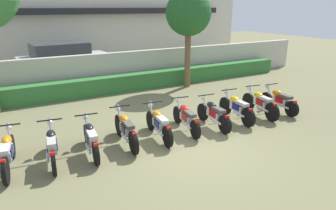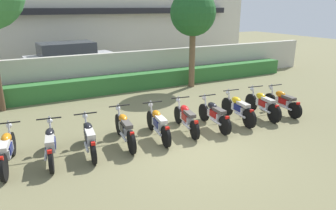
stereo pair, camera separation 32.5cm
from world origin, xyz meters
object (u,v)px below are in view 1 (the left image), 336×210
object	(u,v)px
motorcycle_in_row_3	(126,129)
tree_far_side	(188,14)
motorcycle_in_row_9	(279,100)
motorcycle_in_row_2	(91,138)
motorcycle_in_row_5	(186,117)
motorcycle_in_row_7	(236,107)
motorcycle_in_row_6	(213,114)
motorcycle_in_row_1	(52,145)
motorcycle_in_row_8	(260,103)
motorcycle_in_row_0	(8,152)
motorcycle_in_row_4	(159,123)
parked_car	(64,61)

from	to	relation	value
motorcycle_in_row_3	tree_far_side	bearing A→B (deg)	-42.45
motorcycle_in_row_9	motorcycle_in_row_2	bearing A→B (deg)	93.46
motorcycle_in_row_2	motorcycle_in_row_5	xyz separation A→B (m)	(2.97, 0.11, -0.00)
motorcycle_in_row_2	motorcycle_in_row_7	bearing A→B (deg)	-83.86
tree_far_side	motorcycle_in_row_6	distance (m)	5.92
motorcycle_in_row_1	motorcycle_in_row_7	bearing A→B (deg)	-81.80
tree_far_side	motorcycle_in_row_2	world-z (taller)	tree_far_side
motorcycle_in_row_6	motorcycle_in_row_5	bearing A→B (deg)	84.35
tree_far_side	motorcycle_in_row_9	bearing A→B (deg)	-79.53
motorcycle_in_row_5	motorcycle_in_row_3	bearing A→B (deg)	98.89
motorcycle_in_row_3	motorcycle_in_row_8	world-z (taller)	motorcycle_in_row_8
motorcycle_in_row_7	motorcycle_in_row_9	world-z (taller)	motorcycle_in_row_7
motorcycle_in_row_5	motorcycle_in_row_9	distance (m)	3.88
motorcycle_in_row_3	motorcycle_in_row_5	world-z (taller)	motorcycle_in_row_3
motorcycle_in_row_0	motorcycle_in_row_4	bearing A→B (deg)	-82.82
motorcycle_in_row_6	motorcycle_in_row_7	world-z (taller)	motorcycle_in_row_7
motorcycle_in_row_8	motorcycle_in_row_9	bearing A→B (deg)	-85.74
parked_car	motorcycle_in_row_7	bearing A→B (deg)	-72.85
motorcycle_in_row_4	motorcycle_in_row_5	size ratio (longest dim) A/B	1.01
parked_car	motorcycle_in_row_3	distance (m)	9.03
motorcycle_in_row_6	motorcycle_in_row_0	bearing A→B (deg)	92.53
motorcycle_in_row_7	motorcycle_in_row_8	distance (m)	1.05
motorcycle_in_row_2	motorcycle_in_row_5	size ratio (longest dim) A/B	0.97
motorcycle_in_row_1	motorcycle_in_row_7	distance (m)	5.84
motorcycle_in_row_6	motorcycle_in_row_7	bearing A→B (deg)	-81.06
motorcycle_in_row_7	motorcycle_in_row_5	bearing A→B (deg)	93.48
motorcycle_in_row_0	motorcycle_in_row_9	world-z (taller)	motorcycle_in_row_0
parked_car	motorcycle_in_row_1	xyz separation A→B (m)	(-2.20, -9.09, -0.50)
motorcycle_in_row_4	motorcycle_in_row_9	size ratio (longest dim) A/B	1.06
motorcycle_in_row_7	motorcycle_in_row_8	bearing A→B (deg)	-85.24
motorcycle_in_row_8	motorcycle_in_row_9	distance (m)	0.89
motorcycle_in_row_1	motorcycle_in_row_3	world-z (taller)	motorcycle_in_row_3
motorcycle_in_row_7	motorcycle_in_row_8	world-z (taller)	motorcycle_in_row_8
motorcycle_in_row_9	motorcycle_in_row_3	bearing A→B (deg)	92.35
motorcycle_in_row_3	motorcycle_in_row_7	bearing A→B (deg)	-86.27
motorcycle_in_row_4	motorcycle_in_row_5	xyz separation A→B (m)	(0.98, 0.07, -0.01)
motorcycle_in_row_0	motorcycle_in_row_9	distance (m)	8.75
motorcycle_in_row_2	motorcycle_in_row_7	world-z (taller)	motorcycle_in_row_7
motorcycle_in_row_6	motorcycle_in_row_1	bearing A→B (deg)	93.39
tree_far_side	motorcycle_in_row_5	distance (m)	6.19
motorcycle_in_row_6	parked_car	bearing A→B (deg)	20.38
tree_far_side	motorcycle_in_row_5	xyz separation A→B (m)	(-3.01, -4.57, -2.89)
motorcycle_in_row_1	motorcycle_in_row_7	world-z (taller)	motorcycle_in_row_7
motorcycle_in_row_4	motorcycle_in_row_5	world-z (taller)	motorcycle_in_row_4
motorcycle_in_row_7	motorcycle_in_row_4	bearing A→B (deg)	95.78
motorcycle_in_row_1	motorcycle_in_row_9	size ratio (longest dim) A/B	1.04
motorcycle_in_row_5	motorcycle_in_row_7	distance (m)	1.94
motorcycle_in_row_3	motorcycle_in_row_9	size ratio (longest dim) A/B	1.10
motorcycle_in_row_3	motorcycle_in_row_8	xyz separation A→B (m)	(4.95, -0.11, 0.00)
motorcycle_in_row_7	parked_car	bearing A→B (deg)	27.75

